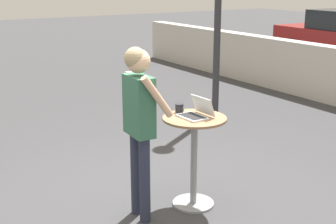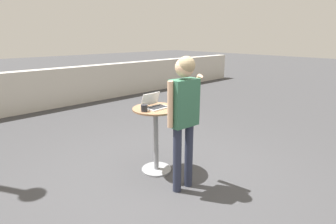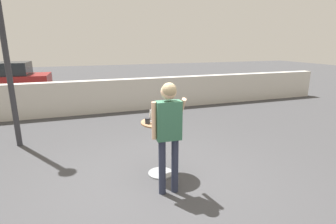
# 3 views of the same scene
# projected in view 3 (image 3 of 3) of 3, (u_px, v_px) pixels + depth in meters

# --- Properties ---
(ground_plane) EXTENTS (50.00, 50.00, 0.00)m
(ground_plane) POSITION_uv_depth(u_px,v_px,m) (157.00, 184.00, 4.41)
(ground_plane) COLOR #3D3D3F
(pavement_kerb) EXTENTS (17.14, 0.35, 1.10)m
(pavement_kerb) POSITION_uv_depth(u_px,v_px,m) (113.00, 96.00, 8.98)
(pavement_kerb) COLOR beige
(pavement_kerb) RESTS_ON ground_plane
(cafe_table) EXTENTS (0.67, 0.67, 0.99)m
(cafe_table) POSITION_uv_depth(u_px,v_px,m) (160.00, 141.00, 4.60)
(cafe_table) COLOR gray
(cafe_table) RESTS_ON ground_plane
(laptop) EXTENTS (0.33, 0.30, 0.21)m
(laptop) POSITION_uv_depth(u_px,v_px,m) (160.00, 119.00, 4.52)
(laptop) COLOR silver
(laptop) RESTS_ON cafe_table
(coffee_mug) EXTENTS (0.12, 0.09, 0.10)m
(coffee_mug) POSITION_uv_depth(u_px,v_px,m) (148.00, 121.00, 4.40)
(coffee_mug) COLOR #232328
(coffee_mug) RESTS_ON cafe_table
(standing_person) EXTENTS (0.53, 0.37, 1.76)m
(standing_person) POSITION_uv_depth(u_px,v_px,m) (169.00, 125.00, 3.89)
(standing_person) COLOR #282D42
(standing_person) RESTS_ON ground_plane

